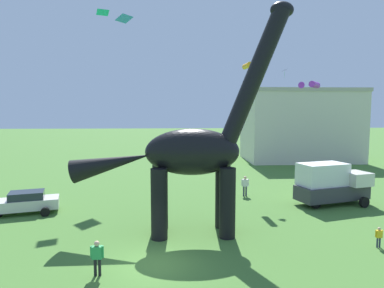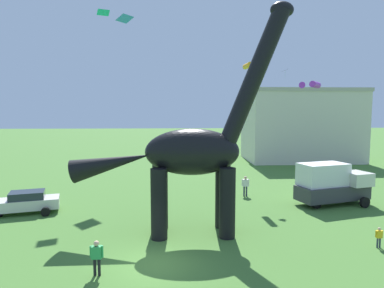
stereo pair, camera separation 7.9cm
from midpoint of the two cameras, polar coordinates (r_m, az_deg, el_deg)
name	(u,v)px [view 2 (the right image)]	position (r m, az deg, el deg)	size (l,w,h in m)	color
ground_plane	(154,264)	(17.44, -6.17, -19.09)	(240.00, 240.00, 0.00)	#42702D
dinosaur_sculpture	(191,152)	(20.14, -0.01, -1.30)	(12.82, 2.72, 13.40)	black
parked_sedan_left	(27,202)	(27.39, -25.40, -8.58)	(4.52, 2.85, 1.55)	silver
parked_box_truck	(331,183)	(28.87, 22.03, -6.02)	(5.96, 3.56, 3.20)	#38383D
person_far_spectator	(379,235)	(21.35, 28.53, -13.10)	(0.41, 0.18, 1.11)	#2D3347
person_photographer	(97,255)	(16.46, -15.30, -17.16)	(0.60, 0.26, 1.59)	black
person_vendor_side	(245,184)	(29.74, 8.87, -6.54)	(0.64, 0.28, 1.71)	#2D3347
kite_drifting	(125,19)	(37.50, -10.95, 19.62)	(1.81, 1.93, 0.53)	#287AE5
kite_far_right	(250,66)	(32.51, 9.59, 12.60)	(1.53, 1.78, 0.52)	orange
kite_mid_right	(285,70)	(35.50, 15.16, 11.63)	(0.48, 0.66, 0.82)	black
kite_trailing	(312,85)	(37.85, 19.29, 9.20)	(2.37, 2.26, 0.67)	purple
kite_mid_center	(103,13)	(34.44, -14.34, 20.25)	(1.25, 1.07, 0.38)	#19B2B7
background_building_block	(301,125)	(52.38, 17.50, 3.02)	(15.78, 9.58, 10.18)	beige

